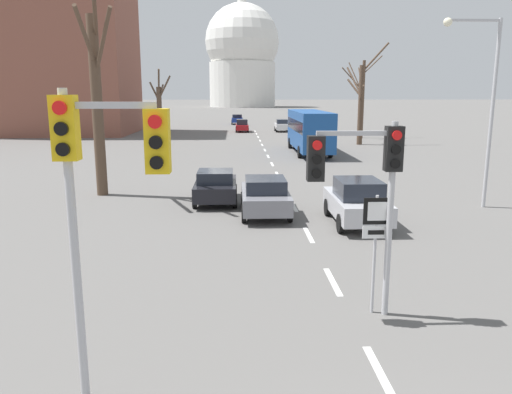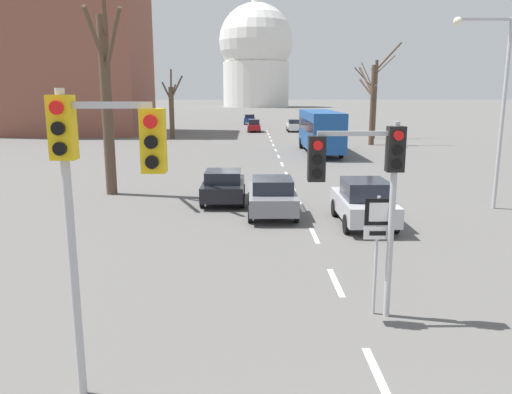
# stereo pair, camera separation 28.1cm
# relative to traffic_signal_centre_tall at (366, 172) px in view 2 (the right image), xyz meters

# --- Properties ---
(lane_stripe_0) EXTENTS (0.16, 2.00, 0.01)m
(lane_stripe_0) POSITION_rel_traffic_signal_centre_tall_xyz_m (-0.19, -2.47, -3.28)
(lane_stripe_0) COLOR silver
(lane_stripe_0) RESTS_ON ground_plane
(lane_stripe_1) EXTENTS (0.16, 2.00, 0.01)m
(lane_stripe_1) POSITION_rel_traffic_signal_centre_tall_xyz_m (-0.19, 2.03, -3.28)
(lane_stripe_1) COLOR silver
(lane_stripe_1) RESTS_ON ground_plane
(lane_stripe_2) EXTENTS (0.16, 2.00, 0.01)m
(lane_stripe_2) POSITION_rel_traffic_signal_centre_tall_xyz_m (-0.19, 6.53, -3.28)
(lane_stripe_2) COLOR silver
(lane_stripe_2) RESTS_ON ground_plane
(lane_stripe_3) EXTENTS (0.16, 2.00, 0.01)m
(lane_stripe_3) POSITION_rel_traffic_signal_centre_tall_xyz_m (-0.19, 11.03, -3.28)
(lane_stripe_3) COLOR silver
(lane_stripe_3) RESTS_ON ground_plane
(lane_stripe_4) EXTENTS (0.16, 2.00, 0.01)m
(lane_stripe_4) POSITION_rel_traffic_signal_centre_tall_xyz_m (-0.19, 15.53, -3.28)
(lane_stripe_4) COLOR silver
(lane_stripe_4) RESTS_ON ground_plane
(lane_stripe_5) EXTENTS (0.16, 2.00, 0.01)m
(lane_stripe_5) POSITION_rel_traffic_signal_centre_tall_xyz_m (-0.19, 20.03, -3.28)
(lane_stripe_5) COLOR silver
(lane_stripe_5) RESTS_ON ground_plane
(lane_stripe_6) EXTENTS (0.16, 2.00, 0.01)m
(lane_stripe_6) POSITION_rel_traffic_signal_centre_tall_xyz_m (-0.19, 24.53, -3.28)
(lane_stripe_6) COLOR silver
(lane_stripe_6) RESTS_ON ground_plane
(lane_stripe_7) EXTENTS (0.16, 2.00, 0.01)m
(lane_stripe_7) POSITION_rel_traffic_signal_centre_tall_xyz_m (-0.19, 29.03, -3.28)
(lane_stripe_7) COLOR silver
(lane_stripe_7) RESTS_ON ground_plane
(lane_stripe_8) EXTENTS (0.16, 2.00, 0.01)m
(lane_stripe_8) POSITION_rel_traffic_signal_centre_tall_xyz_m (-0.19, 33.53, -3.28)
(lane_stripe_8) COLOR silver
(lane_stripe_8) RESTS_ON ground_plane
(lane_stripe_9) EXTENTS (0.16, 2.00, 0.01)m
(lane_stripe_9) POSITION_rel_traffic_signal_centre_tall_xyz_m (-0.19, 38.03, -3.28)
(lane_stripe_9) COLOR silver
(lane_stripe_9) RESTS_ON ground_plane
(lane_stripe_10) EXTENTS (0.16, 2.00, 0.01)m
(lane_stripe_10) POSITION_rel_traffic_signal_centre_tall_xyz_m (-0.19, 42.53, -3.28)
(lane_stripe_10) COLOR silver
(lane_stripe_10) RESTS_ON ground_plane
(lane_stripe_11) EXTENTS (0.16, 2.00, 0.01)m
(lane_stripe_11) POSITION_rel_traffic_signal_centre_tall_xyz_m (-0.19, 47.03, -3.28)
(lane_stripe_11) COLOR silver
(lane_stripe_11) RESTS_ON ground_plane
(lane_stripe_12) EXTENTS (0.16, 2.00, 0.01)m
(lane_stripe_12) POSITION_rel_traffic_signal_centre_tall_xyz_m (-0.19, 51.53, -3.28)
(lane_stripe_12) COLOR silver
(lane_stripe_12) RESTS_ON ground_plane
(lane_stripe_13) EXTENTS (0.16, 2.00, 0.01)m
(lane_stripe_13) POSITION_rel_traffic_signal_centre_tall_xyz_m (-0.19, 56.03, -3.28)
(lane_stripe_13) COLOR silver
(lane_stripe_13) RESTS_ON ground_plane
(traffic_signal_centre_tall) EXTENTS (2.02, 0.34, 4.35)m
(traffic_signal_centre_tall) POSITION_rel_traffic_signal_centre_tall_xyz_m (0.00, 0.00, 0.00)
(traffic_signal_centre_tall) COLOR #B2B2B7
(traffic_signal_centre_tall) RESTS_ON ground_plane
(traffic_signal_near_left) EXTENTS (1.71, 0.34, 5.00)m
(traffic_signal_near_left) POSITION_rel_traffic_signal_centre_tall_xyz_m (-4.80, -2.94, 0.50)
(traffic_signal_near_left) COLOR #B2B2B7
(traffic_signal_near_left) RESTS_ON ground_plane
(route_sign_post) EXTENTS (0.60, 0.08, 2.74)m
(route_sign_post) POSITION_rel_traffic_signal_centre_tall_xyz_m (0.34, 0.10, -1.41)
(route_sign_post) COLOR #B2B2B7
(route_sign_post) RESTS_ON ground_plane
(street_lamp_right) EXTENTS (2.47, 0.36, 7.96)m
(street_lamp_right) POSITION_rel_traffic_signal_centre_tall_xyz_m (7.70, 10.64, 1.66)
(street_lamp_right) COLOR #B2B2B7
(street_lamp_right) RESTS_ON ground_plane
(sedan_near_left) EXTENTS (1.70, 4.13, 1.62)m
(sedan_near_left) POSITION_rel_traffic_signal_centre_tall_xyz_m (-1.93, 54.97, -2.49)
(sedan_near_left) COLOR maroon
(sedan_near_left) RESTS_ON ground_plane
(sedan_near_right) EXTENTS (1.94, 3.91, 1.49)m
(sedan_near_right) POSITION_rel_traffic_signal_centre_tall_xyz_m (-3.69, 12.08, -2.52)
(sedan_near_right) COLOR black
(sedan_near_right) RESTS_ON ground_plane
(sedan_mid_centre) EXTENTS (1.86, 4.21, 1.58)m
(sedan_mid_centre) POSITION_rel_traffic_signal_centre_tall_xyz_m (-2.51, 71.31, -2.46)
(sedan_mid_centre) COLOR navy
(sedan_mid_centre) RESTS_ON ground_plane
(sedan_far_left) EXTENTS (1.92, 4.20, 1.75)m
(sedan_far_left) POSITION_rel_traffic_signal_centre_tall_xyz_m (1.85, 7.97, -2.40)
(sedan_far_left) COLOR #B7B7BC
(sedan_far_left) RESTS_ON ground_plane
(sedan_far_right) EXTENTS (1.71, 3.86, 1.60)m
(sedan_far_right) POSITION_rel_traffic_signal_centre_tall_xyz_m (3.25, 55.13, -2.47)
(sedan_far_right) COLOR silver
(sedan_far_right) RESTS_ON ground_plane
(sedan_distant_centre) EXTENTS (1.97, 4.18, 1.56)m
(sedan_distant_centre) POSITION_rel_traffic_signal_centre_tall_xyz_m (-1.56, 9.60, -2.48)
(sedan_distant_centre) COLOR slate
(sedan_distant_centre) RESTS_ON ground_plane
(city_bus) EXTENTS (2.66, 10.80, 3.48)m
(city_bus) POSITION_rel_traffic_signal_centre_tall_xyz_m (3.38, 31.11, -1.23)
(city_bus) COLOR #19478C
(city_bus) RESTS_ON ground_plane
(bare_tree_left_near) EXTENTS (2.47, 3.49, 7.49)m
(bare_tree_left_near) POSITION_rel_traffic_signal_centre_tall_xyz_m (-11.07, 45.35, 0.02)
(bare_tree_left_near) COLOR brown
(bare_tree_left_near) RESTS_ON ground_plane
(bare_tree_right_near) EXTENTS (3.79, 4.05, 9.72)m
(bare_tree_right_near) POSITION_rel_traffic_signal_centre_tall_xyz_m (9.37, 38.11, 0.92)
(bare_tree_right_near) COLOR brown
(bare_tree_right_near) RESTS_ON ground_plane
(bare_tree_left_far) EXTENTS (1.66, 3.76, 10.34)m
(bare_tree_left_far) POSITION_rel_traffic_signal_centre_tall_xyz_m (-9.30, 13.87, 1.50)
(bare_tree_left_far) COLOR brown
(bare_tree_left_far) RESTS_ON ground_plane
(bare_tree_right_far) EXTENTS (5.12, 3.71, 9.11)m
(bare_tree_right_far) POSITION_rel_traffic_signal_centre_tall_xyz_m (11.33, 45.56, 1.41)
(bare_tree_right_far) COLOR brown
(bare_tree_right_far) RESTS_ON ground_plane
(capitol_dome) EXTENTS (26.65, 26.65, 37.65)m
(capitol_dome) POSITION_rel_traffic_signal_centre_tall_xyz_m (-0.19, 177.13, 15.06)
(capitol_dome) COLOR silver
(capitol_dome) RESTS_ON ground_plane
(apartment_block_left) EXTENTS (18.00, 14.00, 21.63)m
(apartment_block_left) POSITION_rel_traffic_signal_centre_tall_xyz_m (-24.64, 53.39, 7.53)
(apartment_block_left) COLOR brown
(apartment_block_left) RESTS_ON ground_plane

